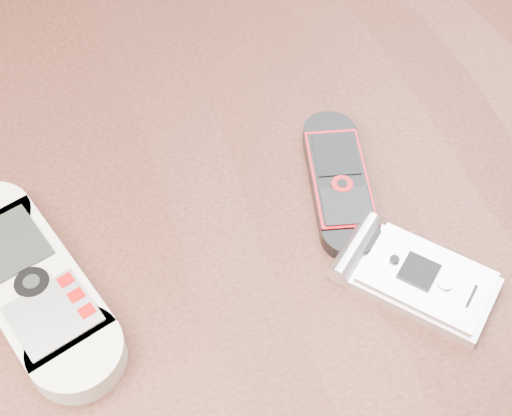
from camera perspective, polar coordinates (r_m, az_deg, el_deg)
The scene contains 4 objects.
table at distance 0.58m, azimuth -0.47°, elevation -7.05°, with size 1.20×0.80×0.75m.
nokia_white at distance 0.47m, azimuth -17.58°, elevation -5.74°, with size 0.06×0.18×0.02m, color beige.
nokia_black_red at distance 0.51m, azimuth 6.68°, elevation 2.14°, with size 0.04×0.13×0.01m, color black.
motorola_razr at distance 0.47m, azimuth 13.10°, elevation -5.53°, with size 0.05×0.10×0.02m, color silver.
Camera 1 is at (-0.10, -0.28, 1.15)m, focal length 50.00 mm.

